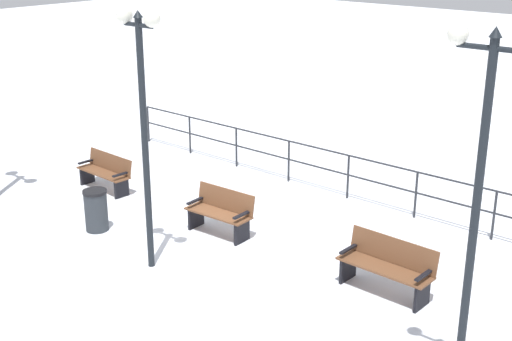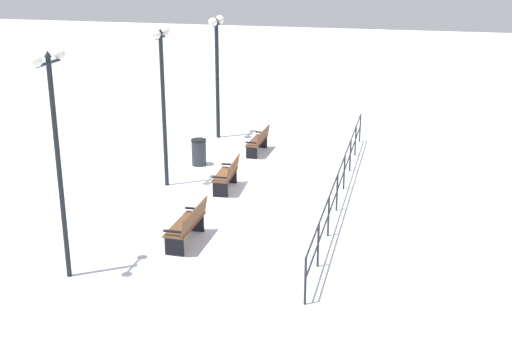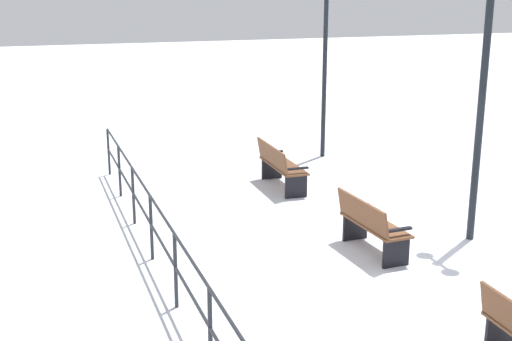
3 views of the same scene
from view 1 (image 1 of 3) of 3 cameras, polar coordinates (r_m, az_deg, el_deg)
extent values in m
plane|color=white|center=(13.98, -3.19, -5.27)|extent=(80.00, 80.00, 0.00)
cube|color=brown|center=(16.50, -12.37, -0.18)|extent=(0.47, 1.54, 0.04)
cube|color=brown|center=(16.55, -11.82, 0.69)|extent=(0.14, 1.53, 0.38)
cube|color=black|center=(17.09, -13.62, -0.35)|extent=(0.38, 0.06, 0.43)
cube|color=black|center=(16.06, -10.93, -1.43)|extent=(0.38, 0.06, 0.43)
cube|color=black|center=(16.97, -13.76, 0.69)|extent=(0.38, 0.08, 0.04)
cube|color=black|center=(15.94, -11.06, -0.33)|extent=(0.38, 0.08, 0.04)
cube|color=brown|center=(13.82, -3.11, -3.50)|extent=(0.56, 1.42, 0.04)
cube|color=brown|center=(13.91, -2.47, -2.32)|extent=(0.18, 1.40, 0.42)
cube|color=black|center=(14.28, -4.92, -3.76)|extent=(0.44, 0.07, 0.46)
cube|color=black|center=(13.56, -1.16, -4.99)|extent=(0.44, 0.07, 0.46)
cube|color=black|center=(14.13, -5.02, -2.49)|extent=(0.44, 0.09, 0.04)
cube|color=black|center=(13.40, -1.23, -3.66)|extent=(0.44, 0.09, 0.04)
cube|color=brown|center=(11.84, 10.44, -7.83)|extent=(0.52, 1.64, 0.04)
cube|color=brown|center=(11.93, 11.15, -6.41)|extent=(0.13, 1.63, 0.43)
cube|color=black|center=(12.28, 7.51, -7.86)|extent=(0.45, 0.06, 0.47)
cube|color=black|center=(11.65, 13.41, -9.86)|extent=(0.45, 0.06, 0.47)
cube|color=black|center=(12.11, 7.53, -6.39)|extent=(0.45, 0.08, 0.04)
cube|color=black|center=(11.47, 13.50, -8.34)|extent=(0.45, 0.08, 0.04)
cylinder|color=black|center=(12.07, -9.03, 1.74)|extent=(0.12, 0.12, 4.43)
cylinder|color=black|center=(11.62, -9.58, 11.63)|extent=(0.07, 0.67, 0.07)
sphere|color=white|center=(11.86, -10.69, 12.32)|extent=(0.27, 0.27, 0.27)
sphere|color=white|center=(11.35, -8.50, 12.14)|extent=(0.27, 0.27, 0.27)
cone|color=black|center=(11.59, -9.63, 12.51)|extent=(0.17, 0.17, 0.12)
cylinder|color=black|center=(8.67, 17.29, -5.19)|extent=(0.10, 0.10, 4.69)
cylinder|color=black|center=(8.04, 18.87, 9.41)|extent=(0.06, 0.85, 0.06)
sphere|color=white|center=(8.19, 16.17, 10.61)|extent=(0.24, 0.24, 0.24)
cone|color=black|center=(8.01, 19.01, 10.68)|extent=(0.15, 0.15, 0.12)
cylinder|color=#26282D|center=(20.06, -8.79, 3.76)|extent=(0.05, 0.05, 1.01)
cylinder|color=#26282D|center=(18.85, -5.42, 2.89)|extent=(0.05, 0.05, 1.01)
cylinder|color=#26282D|center=(17.71, -1.61, 1.89)|extent=(0.05, 0.05, 1.01)
cylinder|color=#26282D|center=(16.67, 2.69, 0.75)|extent=(0.05, 0.05, 1.01)
cylinder|color=#26282D|center=(15.75, 7.52, -0.53)|extent=(0.05, 0.05, 1.01)
cylinder|color=#26282D|center=(14.96, 12.92, -1.96)|extent=(0.05, 0.05, 1.01)
cylinder|color=#26282D|center=(14.32, 18.86, -3.51)|extent=(0.05, 0.05, 1.01)
cylinder|color=#26282D|center=(16.04, 5.09, 1.84)|extent=(0.04, 11.83, 0.04)
cylinder|color=#26282D|center=(16.18, 5.04, 0.30)|extent=(0.04, 11.83, 0.04)
cylinder|color=#2D3338|center=(14.39, -12.92, -3.29)|extent=(0.46, 0.46, 0.80)
cylinder|color=black|center=(14.23, -13.05, -1.70)|extent=(0.48, 0.48, 0.06)
camera|label=2|loc=(16.71, 74.01, 8.87)|focal=47.21mm
camera|label=3|loc=(22.72, -11.01, 14.56)|focal=48.10mm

